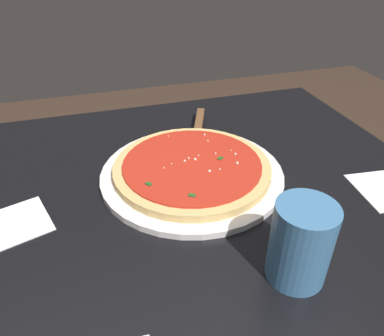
% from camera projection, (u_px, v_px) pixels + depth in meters
% --- Properties ---
extents(restaurant_table, '(1.05, 0.83, 0.75)m').
position_uv_depth(restaurant_table, '(175.00, 243.00, 0.77)').
color(restaurant_table, black).
rests_on(restaurant_table, ground_plane).
extents(serving_plate, '(0.37, 0.37, 0.01)m').
position_uv_depth(serving_plate, '(192.00, 174.00, 0.73)').
color(serving_plate, white).
rests_on(serving_plate, restaurant_table).
extents(pizza, '(0.31, 0.31, 0.02)m').
position_uv_depth(pizza, '(192.00, 167.00, 0.73)').
color(pizza, '#DBB26B').
rests_on(pizza, serving_plate).
extents(pizza_server, '(0.12, 0.22, 0.01)m').
position_uv_depth(pizza_server, '(198.00, 130.00, 0.87)').
color(pizza_server, silver).
rests_on(pizza_server, serving_plate).
extents(cup_tall_drink, '(0.08, 0.08, 0.12)m').
position_uv_depth(cup_tall_drink, '(301.00, 243.00, 0.50)').
color(cup_tall_drink, teal).
rests_on(cup_tall_drink, restaurant_table).
extents(napkin_folded_right, '(0.18, 0.15, 0.00)m').
position_uv_depth(napkin_folded_right, '(2.00, 229.00, 0.61)').
color(napkin_folded_right, white).
rests_on(napkin_folded_right, restaurant_table).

